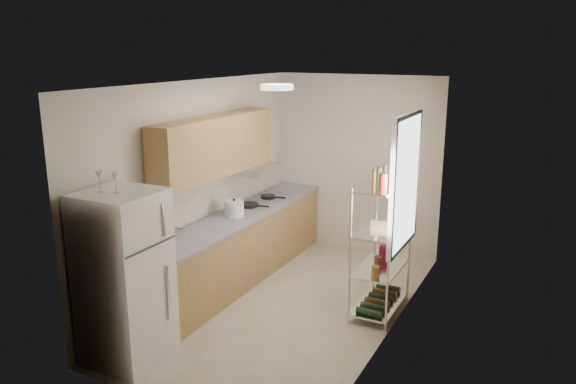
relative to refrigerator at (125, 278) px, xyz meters
name	(u,v)px	position (x,y,z in m)	size (l,w,h in m)	color
room	(290,199)	(0.87, 1.77, 0.45)	(2.52, 4.42, 2.62)	#B8AA95
counter_run	(242,245)	(-0.05, 2.21, -0.39)	(0.63, 3.51, 0.90)	tan
upper_cabinets	(216,146)	(-0.18, 1.87, 0.96)	(0.33, 2.20, 0.72)	tan
range_hood	(253,168)	(-0.13, 2.67, 0.54)	(0.50, 0.60, 0.12)	#B7BABC
window	(405,182)	(2.10, 2.12, 0.70)	(0.06, 1.00, 1.46)	white
bakers_rack	(383,220)	(1.88, 2.07, 0.26)	(0.45, 0.90, 1.73)	silver
ceiling_dome	(277,87)	(0.87, 1.47, 1.72)	(0.34, 0.34, 0.06)	white
refrigerator	(125,278)	(0.00, 0.00, 0.00)	(0.70, 0.70, 1.69)	white
wine_glass_a	(100,182)	(-0.11, -0.10, 0.95)	(0.07, 0.07, 0.20)	silver
wine_glass_b	(116,182)	(0.03, -0.04, 0.94)	(0.07, 0.07, 0.20)	silver
rice_cooker	(234,208)	(-0.05, 2.04, 0.15)	(0.25, 0.25, 0.20)	silver
frying_pan_large	(249,205)	(-0.11, 2.50, 0.08)	(0.25, 0.25, 0.04)	black
frying_pan_small	(268,197)	(-0.09, 2.99, 0.07)	(0.20, 0.20, 0.04)	black
cutting_board	(384,227)	(1.89, 2.08, 0.18)	(0.30, 0.39, 0.03)	tan
espresso_machine	(401,210)	(2.00, 2.37, 0.32)	(0.18, 0.27, 0.31)	black
storage_bag	(384,252)	(1.84, 2.31, -0.20)	(0.10, 0.14, 0.16)	maroon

